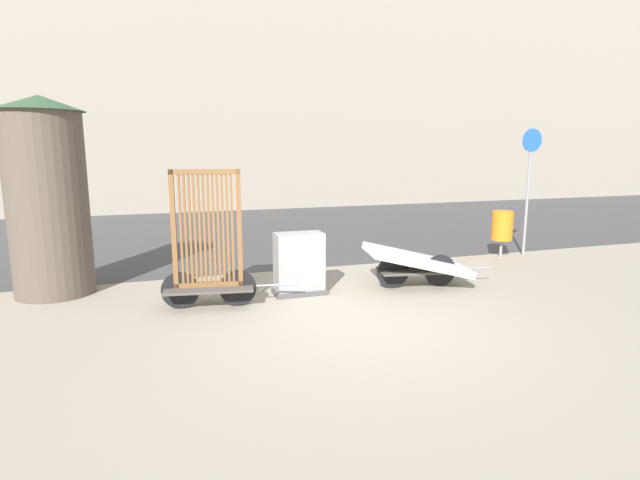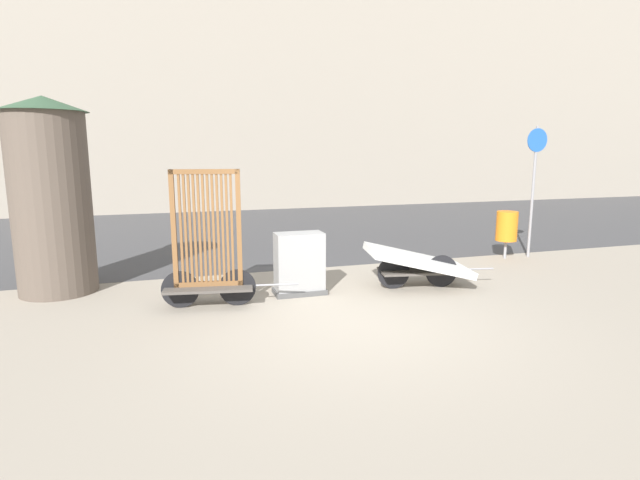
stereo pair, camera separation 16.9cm
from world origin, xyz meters
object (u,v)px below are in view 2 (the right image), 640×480
(trash_bin, at_px, (507,226))
(advertising_column, at_px, (51,195))
(bike_cart_with_bedframe, at_px, (208,256))
(utility_cabinet, at_px, (299,266))
(sign_post, at_px, (534,176))
(bike_cart_with_mattress, at_px, (418,263))

(trash_bin, bearing_deg, advertising_column, 180.00)
(bike_cart_with_bedframe, height_order, utility_cabinet, bike_cart_with_bedframe)
(advertising_column, bearing_deg, utility_cabinet, -18.72)
(bike_cart_with_bedframe, distance_m, sign_post, 7.25)
(utility_cabinet, xyz_separation_m, advertising_column, (-3.78, 1.28, 1.14))
(sign_post, height_order, advertising_column, advertising_column)
(bike_cart_with_mattress, relative_size, utility_cabinet, 2.24)
(trash_bin, xyz_separation_m, sign_post, (0.60, -0.01, 1.07))
(advertising_column, bearing_deg, bike_cart_with_mattress, -14.82)
(bike_cart_with_bedframe, height_order, trash_bin, bike_cart_with_bedframe)
(sign_post, bearing_deg, trash_bin, 179.39)
(bike_cart_with_bedframe, relative_size, sign_post, 0.73)
(bike_cart_with_bedframe, bearing_deg, advertising_column, 155.74)
(bike_cart_with_bedframe, distance_m, advertising_column, 2.90)
(sign_post, bearing_deg, advertising_column, 179.96)
(utility_cabinet, height_order, advertising_column, advertising_column)
(bike_cart_with_mattress, distance_m, sign_post, 4.08)
(utility_cabinet, relative_size, advertising_column, 0.32)
(bike_cart_with_mattress, bearing_deg, trash_bin, 37.91)
(advertising_column, bearing_deg, bike_cart_with_bedframe, -33.50)
(sign_post, bearing_deg, bike_cart_with_mattress, -156.64)
(bike_cart_with_bedframe, distance_m, utility_cabinet, 1.52)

